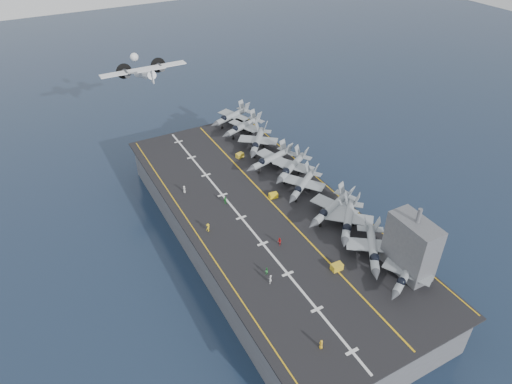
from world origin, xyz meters
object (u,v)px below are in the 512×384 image
transport_plane (145,74)px  island_superstructure (412,241)px  fighter_jet_0 (407,273)px  tow_cart_a (337,267)px

transport_plane → island_superstructure: bearing=-73.6°
fighter_jet_0 → tow_cart_a: (-9.36, 8.91, -1.73)m
island_superstructure → fighter_jet_0: island_superstructure is taller
transport_plane → tow_cart_a: bearing=-80.7°
island_superstructure → tow_cart_a: 15.14m
fighter_jet_0 → tow_cart_a: bearing=136.4°
tow_cart_a → island_superstructure: bearing=-28.4°
island_superstructure → tow_cart_a: bearing=151.6°
fighter_jet_0 → transport_plane: 89.84m
island_superstructure → transport_plane: (-24.51, 83.49, 8.94)m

